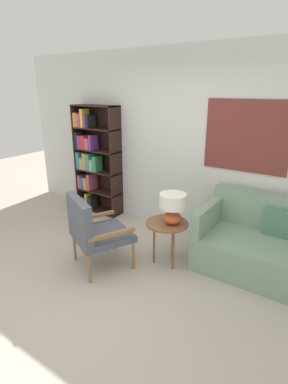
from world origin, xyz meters
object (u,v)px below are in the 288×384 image
(bookshelf, at_px, (93,159))
(table_lamp, at_px, (173,206))
(couch, at_px, (274,248))
(side_table, at_px, (167,227))
(armchair, at_px, (92,228))

(bookshelf, distance_m, table_lamp, 2.23)
(bookshelf, bearing_deg, table_lamp, -21.90)
(bookshelf, height_order, couch, bookshelf)
(side_table, height_order, table_lamp, table_lamp)
(armchair, distance_m, table_lamp, 1.00)
(armchair, height_order, side_table, armchair)
(couch, height_order, table_lamp, table_lamp)
(bookshelf, bearing_deg, couch, -5.34)
(armchair, bearing_deg, bookshelf, 132.39)
(side_table, bearing_deg, table_lamp, 6.05)
(couch, height_order, side_table, couch)
(armchair, bearing_deg, couch, 31.26)
(armchair, xyz_separation_m, table_lamp, (0.76, 0.59, 0.26))
(bookshelf, distance_m, couch, 3.23)
(armchair, distance_m, side_table, 0.91)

